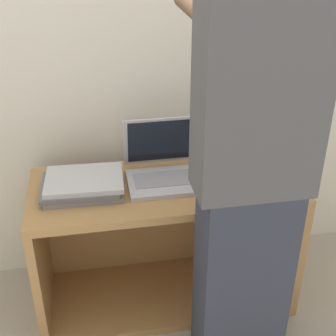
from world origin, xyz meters
name	(u,v)px	position (x,y,z in m)	size (l,w,h in m)	color
ground_plane	(175,332)	(0.00, 0.00, 0.00)	(12.00, 12.00, 0.00)	#9E9384
wall_back	(151,36)	(0.00, 0.60, 1.20)	(8.00, 0.05, 2.40)	silver
cart	(163,235)	(0.00, 0.31, 0.32)	(1.17, 0.49, 0.64)	#A87A47
laptop_open	(163,168)	(0.00, 0.30, 0.70)	(0.32, 0.30, 0.26)	#B7B7BC
laptop_stack_left	(83,185)	(-0.35, 0.25, 0.68)	(0.35, 0.26, 0.07)	gray
laptop_stack_right	(243,170)	(0.35, 0.25, 0.68)	(0.34, 0.26, 0.07)	slate
person	(251,178)	(0.23, -0.15, 0.88)	(0.40, 0.53, 1.74)	#2D3342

